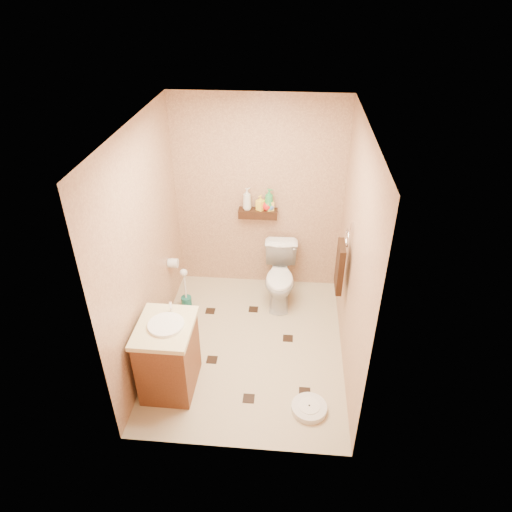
{
  "coord_description": "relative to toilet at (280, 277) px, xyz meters",
  "views": [
    {
      "loc": [
        0.4,
        -3.65,
        3.48
      ],
      "look_at": [
        0.06,
        0.25,
        1.0
      ],
      "focal_mm": 32.0,
      "sensor_mm": 36.0,
      "label": 1
    }
  ],
  "objects": [
    {
      "name": "towel_ring",
      "position": [
        0.61,
        -0.58,
        0.59
      ],
      "size": [
        0.12,
        0.3,
        0.76
      ],
      "color": "silver",
      "rests_on": "wall_right"
    },
    {
      "name": "toilet_brush",
      "position": [
        -1.12,
        -0.21,
        -0.16
      ],
      "size": [
        0.12,
        0.12,
        0.54
      ],
      "color": "#186256",
      "rests_on": "ground"
    },
    {
      "name": "bottle_d",
      "position": [
        -0.17,
        0.34,
        0.85
      ],
      "size": [
        0.13,
        0.13,
        0.27
      ],
      "primitive_type": "imported",
      "rotation": [
        0.0,
        0.0,
        1.19
      ],
      "color": "green",
      "rests_on": "wall_shelf"
    },
    {
      "name": "ceiling",
      "position": [
        -0.3,
        -0.83,
        2.05
      ],
      "size": [
        2.0,
        2.5,
        0.02
      ],
      "primitive_type": "cube",
      "color": "silver",
      "rests_on": "wall_back"
    },
    {
      "name": "bathroom_scale",
      "position": [
        0.34,
        -1.64,
        -0.32
      ],
      "size": [
        0.36,
        0.36,
        0.07
      ],
      "rotation": [
        0.0,
        0.0,
        0.09
      ],
      "color": "silver",
      "rests_on": "ground"
    },
    {
      "name": "bottle_c",
      "position": [
        -0.19,
        0.34,
        0.79
      ],
      "size": [
        0.14,
        0.14,
        0.15
      ],
      "primitive_type": "imported",
      "rotation": [
        0.0,
        0.0,
        1.78
      ],
      "color": "red",
      "rests_on": "wall_shelf"
    },
    {
      "name": "wall_front",
      "position": [
        -0.3,
        -2.08,
        0.85
      ],
      "size": [
        2.0,
        0.04,
        2.4
      ],
      "primitive_type": "cube",
      "color": "tan",
      "rests_on": "ground"
    },
    {
      "name": "wall_left",
      "position": [
        -1.3,
        -0.83,
        0.85
      ],
      "size": [
        0.04,
        2.5,
        2.4
      ],
      "primitive_type": "cube",
      "color": "tan",
      "rests_on": "ground"
    },
    {
      "name": "wall_back",
      "position": [
        -0.3,
        0.42,
        0.85
      ],
      "size": [
        2.0,
        0.04,
        2.4
      ],
      "primitive_type": "cube",
      "color": "tan",
      "rests_on": "ground"
    },
    {
      "name": "vanity",
      "position": [
        -1.0,
        -1.43,
        0.04
      ],
      "size": [
        0.52,
        0.62,
        0.87
      ],
      "rotation": [
        0.0,
        0.0,
        -0.01
      ],
      "color": "brown",
      "rests_on": "ground"
    },
    {
      "name": "toilet_paper",
      "position": [
        -1.24,
        -0.18,
        0.25
      ],
      "size": [
        0.12,
        0.11,
        0.12
      ],
      "color": "silver",
      "rests_on": "wall_left"
    },
    {
      "name": "bottle_b",
      "position": [
        -0.27,
        0.34,
        0.81
      ],
      "size": [
        0.11,
        0.12,
        0.18
      ],
      "primitive_type": "imported",
      "rotation": [
        0.0,
        0.0,
        5.67
      ],
      "color": "yellow",
      "rests_on": "wall_shelf"
    },
    {
      "name": "wall_shelf",
      "position": [
        -0.3,
        0.34,
        0.67
      ],
      "size": [
        0.46,
        0.14,
        0.1
      ],
      "primitive_type": "cube",
      "color": "#3C1A10",
      "rests_on": "wall_back"
    },
    {
      "name": "bottle_a",
      "position": [
        -0.43,
        0.34,
        0.85
      ],
      "size": [
        0.15,
        0.15,
        0.27
      ],
      "primitive_type": "imported",
      "rotation": [
        0.0,
        0.0,
        2.25
      ],
      "color": "silver",
      "rests_on": "wall_shelf"
    },
    {
      "name": "wall_right",
      "position": [
        0.7,
        -0.83,
        0.85
      ],
      "size": [
        0.04,
        2.5,
        2.4
      ],
      "primitive_type": "cube",
      "color": "tan",
      "rests_on": "ground"
    },
    {
      "name": "ground",
      "position": [
        -0.3,
        -0.83,
        -0.35
      ],
      "size": [
        2.5,
        2.5,
        0.0
      ],
      "primitive_type": "plane",
      "color": "tan",
      "rests_on": "ground"
    },
    {
      "name": "toilet",
      "position": [
        0.0,
        0.0,
        0.0
      ],
      "size": [
        0.42,
        0.71,
        0.71
      ],
      "primitive_type": "imported",
      "rotation": [
        0.0,
        0.0,
        0.03
      ],
      "color": "white",
      "rests_on": "ground"
    },
    {
      "name": "floor_accents",
      "position": [
        -0.26,
        -0.87,
        -0.35
      ],
      "size": [
        1.23,
        1.45,
        0.01
      ],
      "color": "black",
      "rests_on": "ground"
    },
    {
      "name": "bottle_f",
      "position": [
        -0.15,
        0.34,
        0.78
      ],
      "size": [
        0.12,
        0.12,
        0.13
      ],
      "primitive_type": "imported",
      "rotation": [
        0.0,
        0.0,
        4.96
      ],
      "color": "#4A7ABA",
      "rests_on": "wall_shelf"
    },
    {
      "name": "bottle_e",
      "position": [
        -0.15,
        0.34,
        0.8
      ],
      "size": [
        0.1,
        0.1,
        0.17
      ],
      "primitive_type": "imported",
      "rotation": [
        0.0,
        0.0,
        5.07
      ],
      "color": "#FFD454",
      "rests_on": "wall_shelf"
    }
  ]
}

